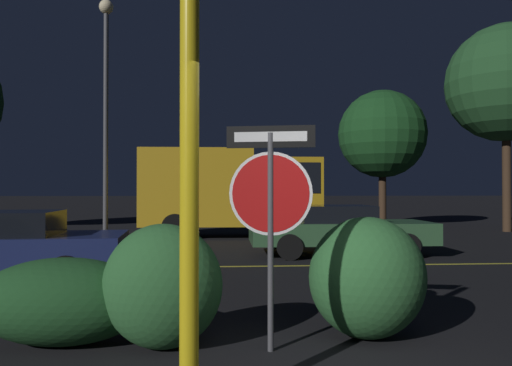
% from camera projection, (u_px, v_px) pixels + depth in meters
% --- Properties ---
extents(road_center_stripe, '(34.76, 0.12, 0.01)m').
position_uv_depth(road_center_stripe, '(271.00, 266.00, 10.48)').
color(road_center_stripe, gold).
rests_on(road_center_stripe, ground_plane).
extents(stop_sign, '(0.88, 0.21, 2.25)m').
position_uv_depth(stop_sign, '(271.00, 193.00, 4.98)').
color(stop_sign, '#4C4C51').
rests_on(stop_sign, ground_plane).
extents(yellow_pole_left, '(0.14, 0.14, 3.03)m').
position_uv_depth(yellow_pole_left, '(189.00, 203.00, 3.49)').
color(yellow_pole_left, yellow).
rests_on(yellow_pole_left, ground_plane).
extents(hedge_bush_1, '(1.81, 1.02, 0.90)m').
position_uv_depth(hedge_bush_1, '(63.00, 301.00, 5.18)').
color(hedge_bush_1, '#1E4C23').
rests_on(hedge_bush_1, ground_plane).
extents(hedge_bush_2, '(1.21, 0.94, 1.26)m').
position_uv_depth(hedge_bush_2, '(163.00, 286.00, 5.05)').
color(hedge_bush_2, '#2D6633').
rests_on(hedge_bush_2, ground_plane).
extents(hedge_bush_3, '(1.27, 1.14, 1.31)m').
position_uv_depth(hedge_bush_3, '(367.00, 277.00, 5.41)').
color(hedge_bush_3, '#2D6633').
rests_on(hedge_bush_3, ground_plane).
extents(passing_car_2, '(4.54, 2.00, 1.22)m').
position_uv_depth(passing_car_2, '(339.00, 229.00, 12.35)').
color(passing_car_2, '#335B38').
rests_on(passing_car_2, ground_plane).
extents(delivery_truck, '(6.07, 2.38, 2.98)m').
position_uv_depth(delivery_truck, '(235.00, 188.00, 17.11)').
color(delivery_truck, gold).
rests_on(delivery_truck, ground_plane).
extents(street_lamp, '(0.48, 0.48, 8.02)m').
position_uv_depth(street_lamp, '(106.00, 82.00, 16.75)').
color(street_lamp, '#4C4C51').
rests_on(street_lamp, ground_plane).
extents(tree_1, '(4.53, 4.53, 8.01)m').
position_uv_depth(tree_1, '(506.00, 83.00, 19.25)').
color(tree_1, '#422D1E').
rests_on(tree_1, ground_plane).
extents(tree_2, '(3.80, 3.80, 5.94)m').
position_uv_depth(tree_2, '(382.00, 134.00, 21.69)').
color(tree_2, '#422D1E').
rests_on(tree_2, ground_plane).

